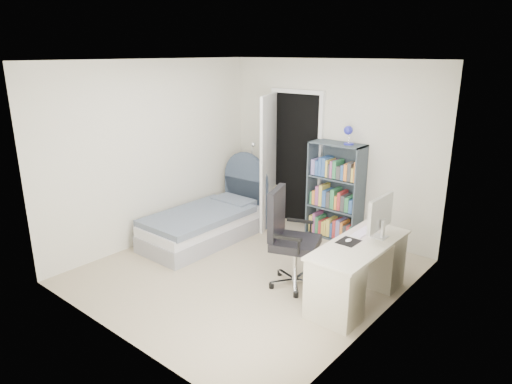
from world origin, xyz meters
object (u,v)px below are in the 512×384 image
Objects in this scene: floor_lamp at (253,190)px; desk at (359,269)px; nightstand at (262,193)px; office_chair at (288,233)px; bookcase at (336,196)px; bed at (208,222)px.

floor_lamp is 0.94× the size of desk.
nightstand is 2.24m from office_chair.
office_chair is at bearing -43.32° from nightstand.
nightstand is 2.77m from desk.
office_chair is at bearing -78.93° from bookcase.
office_chair is at bearing -38.52° from floor_lamp.
nightstand is 0.28m from floor_lamp.
desk is (2.42, -1.34, -0.04)m from nightstand.
bed is 0.97m from floor_lamp.
bookcase reaches higher than office_chair.
floor_lamp is at bearing 86.78° from bed.
bookcase is 1.60m from office_chair.
desk is (2.41, -1.08, -0.16)m from floor_lamp.
nightstand is 0.38× the size of bookcase.
bookcase is at bearing 128.79° from desk.
desk is at bearing -28.86° from nightstand.
bed is 1.20m from nightstand.
floor_lamp is 1.13× the size of office_chair.
bookcase is (1.31, 0.04, 0.21)m from nightstand.
office_chair is at bearing -166.30° from desk.
floor_lamp is at bearing 155.77° from desk.
nightstand is at bearing 136.68° from office_chair.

